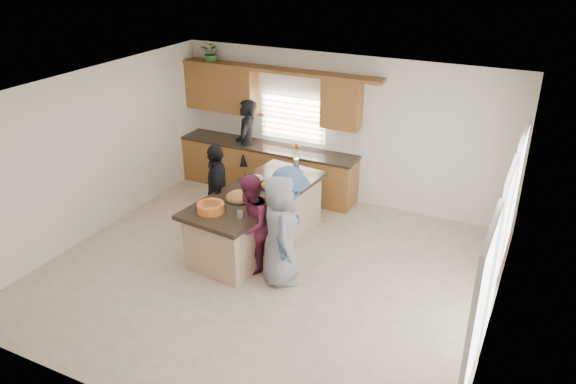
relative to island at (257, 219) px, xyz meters
The scene contains 18 objects.
floor 1.01m from the island, 52.46° to the right, with size 6.50×6.50×0.00m, color beige.
room_shell 1.70m from the island, 52.46° to the right, with size 6.52×6.02×2.81m.
back_cabinetry 2.27m from the island, 114.48° to the left, with size 4.08×0.66×2.46m.
right_wall_glazing 3.96m from the island, 12.66° to the right, with size 0.06×4.00×2.25m.
island is the anchor object (origin of this frame).
platter_front 0.64m from the island, 107.25° to the right, with size 0.48×0.48×0.19m.
platter_mid 0.61m from the island, 67.40° to the left, with size 0.38×0.38×0.16m.
platter_back 0.71m from the island, 121.98° to the left, with size 0.31×0.31×0.12m.
salad_bowl 1.11m from the island, 106.15° to the right, with size 0.41×0.41×0.14m.
clear_cup 1.08m from the island, 75.60° to the right, with size 0.09×0.09×0.11m, color white.
plate_stack 1.12m from the island, 88.68° to the left, with size 0.22×0.22×0.05m, color #9E84C1.
flower_vase 1.44m from the island, 84.76° to the left, with size 0.14×0.14×0.43m.
potted_plant 3.70m from the island, 135.43° to the left, with size 0.40×0.34×0.44m, color #3B7E32.
woman_left_back 2.33m from the island, 124.15° to the left, with size 0.67×0.44×1.84m, color black.
woman_left_mid 0.85m from the island, 67.81° to the right, with size 0.76×0.59×1.56m, color maroon.
woman_left_front 0.83m from the island, behind, with size 0.96×0.40×1.64m, color black.
woman_right_back 1.10m from the island, 33.55° to the right, with size 1.12×0.64×1.73m, color #38517A.
woman_right_front 1.22m from the island, 43.35° to the right, with size 0.82×0.53×1.68m, color gray.
Camera 1 is at (3.54, -6.39, 4.73)m, focal length 35.00 mm.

